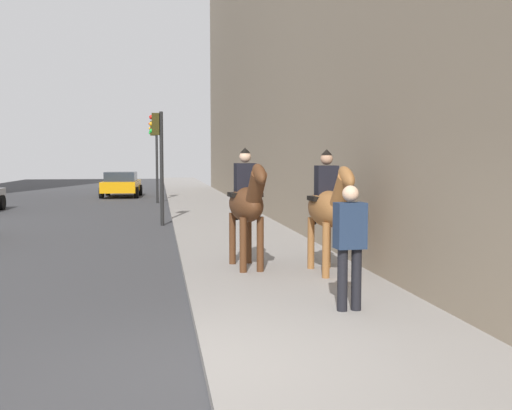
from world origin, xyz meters
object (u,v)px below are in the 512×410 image
at_px(car_mid_lane, 121,184).
at_px(traffic_light_far_curb, 155,148).
at_px(mounted_horse_near, 247,202).
at_px(traffic_light_near_curb, 159,149).
at_px(pedestrian_greeting, 350,239).
at_px(mounted_horse_far, 328,206).

bearing_deg(car_mid_lane, traffic_light_far_curb, -155.91).
distance_m(mounted_horse_near, traffic_light_near_curb, 8.75).
distance_m(pedestrian_greeting, traffic_light_near_curb, 12.17).
bearing_deg(car_mid_lane, traffic_light_near_curb, -169.20).
relative_size(pedestrian_greeting, traffic_light_far_curb, 0.42).
height_order(mounted_horse_far, traffic_light_near_curb, traffic_light_near_curb).
height_order(mounted_horse_near, mounted_horse_far, mounted_horse_near).
height_order(mounted_horse_far, traffic_light_far_curb, traffic_light_far_curb).
distance_m(mounted_horse_far, traffic_light_near_curb, 9.80).
bearing_deg(traffic_light_near_curb, pedestrian_greeting, -167.94).
height_order(pedestrian_greeting, traffic_light_far_curb, traffic_light_far_curb).
bearing_deg(pedestrian_greeting, traffic_light_near_curb, 8.57).
xyz_separation_m(mounted_horse_far, traffic_light_far_curb, (19.38, 3.15, 1.38)).
xyz_separation_m(mounted_horse_near, pedestrian_greeting, (-3.29, -0.91, -0.27)).
distance_m(car_mid_lane, traffic_light_far_curb, 5.70).
bearing_deg(traffic_light_near_curb, mounted_horse_far, -162.22).
height_order(car_mid_lane, traffic_light_near_curb, traffic_light_near_curb).
xyz_separation_m(pedestrian_greeting, car_mid_lane, (26.92, 4.65, -0.35)).
relative_size(mounted_horse_near, mounted_horse_far, 1.02).
xyz_separation_m(mounted_horse_near, mounted_horse_far, (-0.74, -1.36, -0.03)).
distance_m(pedestrian_greeting, traffic_light_far_curb, 22.16).
bearing_deg(traffic_light_near_curb, mounted_horse_near, -169.30).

